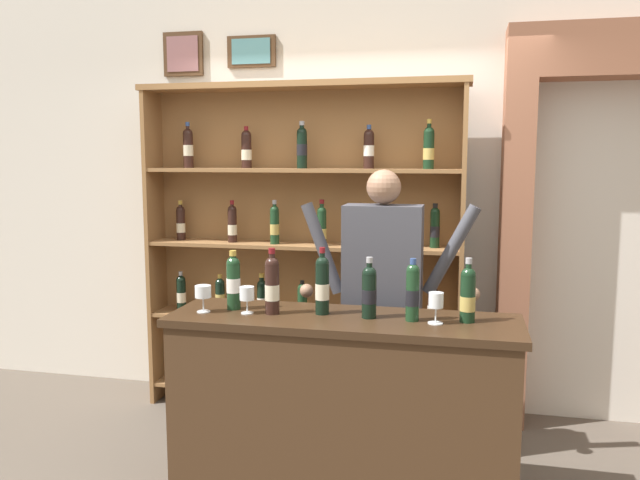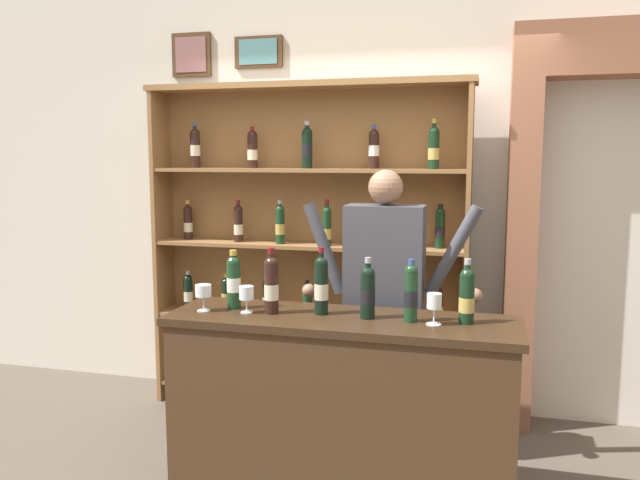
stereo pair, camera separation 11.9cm
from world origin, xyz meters
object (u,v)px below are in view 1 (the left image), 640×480
(wine_shelf, at_px, (302,245))
(shopkeeper, at_px, (383,283))
(tasting_counter, at_px, (342,410))
(tasting_bottle_chianti, at_px, (413,291))
(wine_glass_center, at_px, (203,293))
(tasting_bottle_grappa, at_px, (272,284))
(tasting_bottle_prosecco, at_px, (233,281))
(wine_glass_left, at_px, (247,294))
(wine_glass_right, at_px, (436,302))
(tasting_bottle_super_tuscan, at_px, (468,294))
(tasting_bottle_vin_santo, at_px, (322,284))
(tasting_bottle_brunello, at_px, (369,291))

(wine_shelf, relative_size, shopkeeper, 1.33)
(wine_shelf, bearing_deg, tasting_counter, -66.22)
(tasting_bottle_chianti, bearing_deg, wine_glass_center, -176.59)
(tasting_bottle_grappa, height_order, tasting_bottle_chianti, tasting_bottle_grappa)
(tasting_bottle_prosecco, bearing_deg, tasting_counter, -3.30)
(tasting_bottle_grappa, distance_m, wine_glass_left, 0.14)
(tasting_bottle_grappa, relative_size, wine_glass_center, 2.42)
(wine_glass_right, bearing_deg, tasting_counter, 176.42)
(tasting_bottle_prosecco, relative_size, tasting_bottle_chianti, 1.01)
(tasting_bottle_grappa, distance_m, wine_glass_right, 0.83)
(wine_shelf, bearing_deg, wine_glass_right, -50.53)
(tasting_bottle_super_tuscan, xyz_separation_m, wine_glass_right, (-0.15, -0.07, -0.03))
(shopkeeper, height_order, tasting_bottle_vin_santo, shopkeeper)
(wine_shelf, xyz_separation_m, wine_glass_center, (-0.22, -1.20, -0.09))
(tasting_counter, distance_m, wine_glass_right, 0.75)
(shopkeeper, distance_m, wine_glass_right, 0.62)
(tasting_bottle_prosecco, bearing_deg, wine_glass_right, -3.42)
(tasting_bottle_vin_santo, bearing_deg, wine_shelf, 109.40)
(tasting_counter, height_order, wine_glass_left, wine_glass_left)
(tasting_counter, bearing_deg, tasting_bottle_brunello, 4.94)
(wine_glass_right, bearing_deg, tasting_bottle_vin_santo, 173.61)
(tasting_counter, relative_size, wine_glass_left, 12.63)
(tasting_counter, distance_m, tasting_bottle_super_tuscan, 0.88)
(tasting_bottle_super_tuscan, bearing_deg, tasting_bottle_brunello, -176.75)
(wine_shelf, height_order, tasting_bottle_grappa, wine_shelf)
(tasting_counter, height_order, wine_glass_right, wine_glass_right)
(shopkeeper, bearing_deg, wine_glass_center, -146.97)
(tasting_bottle_vin_santo, bearing_deg, wine_glass_left, -168.64)
(tasting_bottle_vin_santo, bearing_deg, wine_glass_right, -6.39)
(wine_glass_left, bearing_deg, tasting_bottle_grappa, 11.78)
(wine_shelf, relative_size, tasting_counter, 1.28)
(tasting_bottle_prosecco, height_order, tasting_bottle_grappa, tasting_bottle_grappa)
(tasting_bottle_brunello, relative_size, tasting_bottle_super_tuscan, 0.97)
(tasting_bottle_grappa, bearing_deg, wine_glass_center, -172.25)
(tasting_bottle_brunello, relative_size, wine_glass_right, 2.01)
(tasting_bottle_grappa, bearing_deg, wine_shelf, 96.82)
(shopkeeper, relative_size, tasting_bottle_brunello, 5.55)
(tasting_bottle_brunello, distance_m, tasting_bottle_super_tuscan, 0.48)
(tasting_bottle_grappa, bearing_deg, tasting_counter, 2.20)
(tasting_bottle_prosecco, bearing_deg, tasting_bottle_vin_santo, 0.16)
(wine_glass_left, bearing_deg, tasting_bottle_brunello, 4.75)
(tasting_bottle_vin_santo, xyz_separation_m, tasting_bottle_brunello, (0.24, -0.02, -0.02))
(tasting_counter, xyz_separation_m, tasting_bottle_vin_santo, (-0.11, 0.04, 0.64))
(wine_glass_left, bearing_deg, tasting_bottle_super_tuscan, 4.10)
(tasting_bottle_super_tuscan, relative_size, wine_glass_left, 2.25)
(tasting_bottle_brunello, bearing_deg, tasting_bottle_vin_santo, 174.35)
(tasting_bottle_prosecco, relative_size, tasting_bottle_brunello, 1.02)
(tasting_counter, xyz_separation_m, wine_glass_center, (-0.72, -0.06, 0.59))
(shopkeeper, distance_m, tasting_bottle_super_tuscan, 0.66)
(tasting_bottle_grappa, distance_m, wine_glass_center, 0.36)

